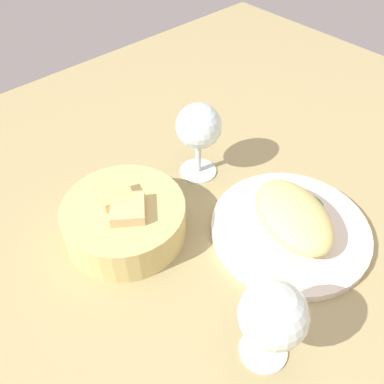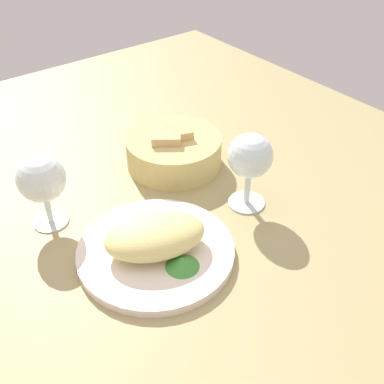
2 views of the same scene
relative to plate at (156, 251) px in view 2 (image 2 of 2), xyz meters
The scene contains 7 objects.
ground_plane 7.32cm from the plate, 107.20° to the left, with size 140.00×140.00×2.00cm, color tan.
plate is the anchor object (origin of this frame).
omelette 3.21cm from the plate, ahead, with size 15.22×9.72×5.02cm, color #E3D27E.
lettuce_garnish 5.83cm from the plate, 80.37° to the right, with size 5.08×5.08×1.69cm, color #3E8E37.
bread_basket 25.07cm from the plate, 47.59° to the left, with size 18.18×18.18×7.52cm.
wine_glass_near 21.47cm from the plate, ahead, with size 7.55×7.55×13.65cm.
wine_glass_far 21.05cm from the plate, 118.89° to the left, with size 7.74×7.74×12.78cm.
Camera 2 is at (-25.68, -51.75, 52.40)cm, focal length 44.73 mm.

